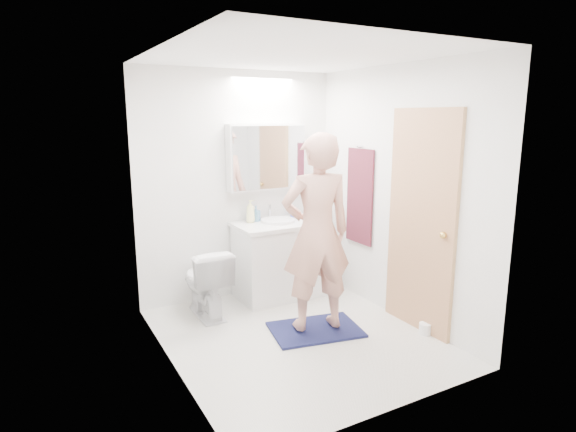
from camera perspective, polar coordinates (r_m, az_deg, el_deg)
floor at (r=4.40m, az=1.04°, el=-14.19°), size 2.50×2.50×0.00m
ceiling at (r=3.98m, az=1.18°, el=18.64°), size 2.50×2.50×0.00m
wall_back at (r=5.12m, az=-5.93°, el=3.60°), size 2.50×0.00×2.50m
wall_front at (r=3.03m, az=13.05°, el=-2.41°), size 2.50×0.00×2.50m
wall_left at (r=3.60m, az=-14.21°, el=-0.20°), size 0.00×2.50×2.50m
wall_right at (r=4.66m, az=12.91°, el=2.54°), size 0.00×2.50×2.50m
vanity_cabinet at (r=5.19m, az=-1.05°, el=-5.41°), size 0.90×0.55×0.78m
countertop at (r=5.09m, az=-1.07°, el=-0.99°), size 0.95×0.58×0.04m
sink_basin at (r=5.10m, az=-1.23°, el=-0.54°), size 0.36×0.36×0.03m
faucet at (r=5.26m, az=-2.20°, el=0.54°), size 0.02×0.02×0.16m
medicine_cabinet at (r=5.15m, az=-2.57°, el=7.05°), size 0.88×0.14×0.70m
mirror_panel at (r=5.08m, az=-2.19°, el=6.98°), size 0.84×0.01×0.66m
toilet at (r=4.78m, az=-9.81°, el=-7.72°), size 0.39×0.68×0.69m
bath_rug at (r=4.50m, az=3.28°, el=-13.37°), size 0.89×0.69×0.02m
person at (r=4.20m, az=3.43°, el=-2.05°), size 0.71×0.53×1.75m
door at (r=4.43m, az=15.60°, el=-0.70°), size 0.04×0.80×2.00m
door_knob at (r=4.21m, az=18.02°, el=-2.19°), size 0.06×0.06×0.06m
towel at (r=5.08m, az=8.54°, el=2.31°), size 0.02×0.42×1.00m
towel_hook at (r=5.01m, az=8.61°, el=8.17°), size 0.07×0.02×0.02m
soap_bottle_a at (r=5.07m, az=-4.50°, el=0.57°), size 0.13×0.13×0.24m
soap_bottle_b at (r=5.14m, az=-3.84°, el=0.30°), size 0.11×0.11×0.17m
toothbrush_cup at (r=5.33m, az=0.66°, el=0.36°), size 0.10×0.10×0.09m
toilet_paper_roll at (r=4.59m, az=16.05°, el=-12.79°), size 0.11×0.11×0.10m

